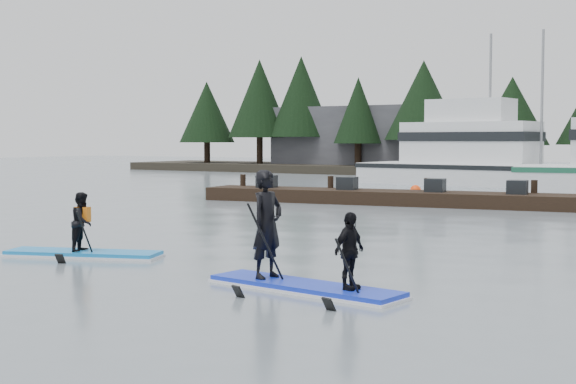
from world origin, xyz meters
The scene contains 7 objects.
ground centered at (0.00, 0.00, 0.00)m, with size 160.00×160.00×0.00m, color slate.
waterfront_building centered at (-14.00, 44.00, 2.50)m, with size 18.00×6.00×5.00m, color #4C4C51.
fishing_boat_large centered at (-2.08, 30.88, 0.68)m, with size 16.18×5.85×9.15m.
floating_dock centered at (-1.42, 16.31, 0.26)m, with size 15.58×2.08×0.52m, color black.
buoy_b centered at (-3.15, 22.41, 0.00)m, with size 0.51×0.51×0.51m, color #FF410C.
paddleboard_solo centered at (-1.51, 0.11, 0.43)m, with size 3.39×1.88×1.83m.
paddleboard_duo centered at (4.28, -0.74, 0.68)m, with size 3.59×1.44×2.44m.
Camera 1 is at (11.04, -12.05, 2.48)m, focal length 50.00 mm.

